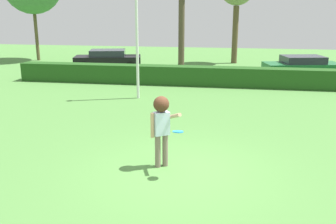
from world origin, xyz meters
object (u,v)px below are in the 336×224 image
parked_car_black (108,58)px  parked_car_green (302,66)px  person (161,121)px  lamppost (137,25)px  frisbee (178,132)px

parked_car_black → parked_car_green: same height
person → parked_car_green: 14.72m
person → lamppost: lamppost is taller
person → frisbee: person is taller
person → parked_car_green: person is taller
lamppost → parked_car_black: size_ratio=1.28×
frisbee → lamppost: size_ratio=0.04×
frisbee → lamppost: lamppost is taller
person → parked_car_black: person is taller
person → lamppost: size_ratio=0.32×
frisbee → parked_car_black: (-6.73, 15.45, -0.44)m
person → parked_car_green: size_ratio=0.41×
parked_car_green → person: bearing=-112.4°
person → frisbee: size_ratio=7.13×
person → lamppost: (-2.37, 7.23, 1.98)m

